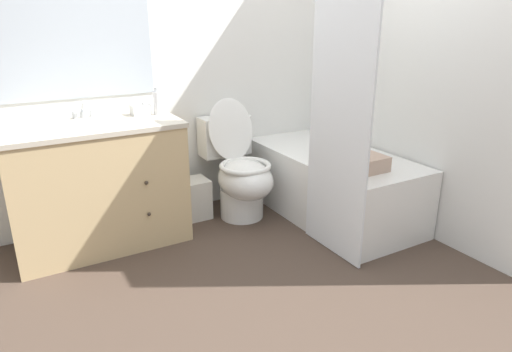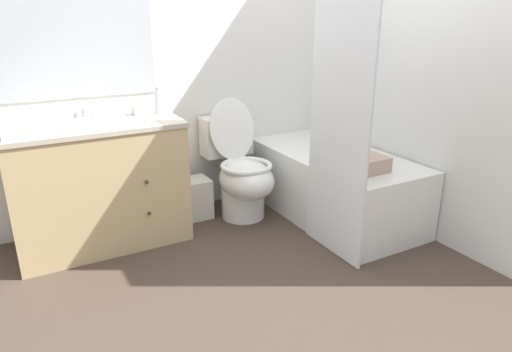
{
  "view_description": "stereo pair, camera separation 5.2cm",
  "coord_description": "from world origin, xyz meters",
  "px_view_note": "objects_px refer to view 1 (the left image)",
  "views": [
    {
      "loc": [
        -1.23,
        -1.7,
        1.49
      ],
      "look_at": [
        0.15,
        0.7,
        0.5
      ],
      "focal_mm": 32.0,
      "sensor_mm": 36.0,
      "label": 1
    },
    {
      "loc": [
        -1.18,
        -1.73,
        1.49
      ],
      "look_at": [
        0.15,
        0.7,
        0.5
      ],
      "focal_mm": 32.0,
      "sensor_mm": 36.0,
      "label": 2
    }
  ],
  "objects_px": {
    "vanity_cabinet": "(98,184)",
    "soap_dispenser": "(157,102)",
    "tissue_box": "(140,109)",
    "sink_faucet": "(83,112)",
    "wastebasket": "(192,199)",
    "hand_towel_folded": "(25,132)",
    "bathtub": "(332,184)",
    "toilet": "(240,174)",
    "bath_towel_folded": "(359,164)"
  },
  "relations": [
    {
      "from": "vanity_cabinet",
      "to": "soap_dispenser",
      "type": "xyz_separation_m",
      "value": [
        0.46,
        0.06,
        0.49
      ]
    },
    {
      "from": "tissue_box",
      "to": "soap_dispenser",
      "type": "relative_size",
      "value": 0.66
    },
    {
      "from": "vanity_cabinet",
      "to": "sink_faucet",
      "type": "bearing_deg",
      "value": 90.0
    },
    {
      "from": "wastebasket",
      "to": "tissue_box",
      "type": "bearing_deg",
      "value": 171.49
    },
    {
      "from": "sink_faucet",
      "to": "tissue_box",
      "type": "height_order",
      "value": "sink_faucet"
    },
    {
      "from": "vanity_cabinet",
      "to": "soap_dispenser",
      "type": "distance_m",
      "value": 0.68
    },
    {
      "from": "wastebasket",
      "to": "hand_towel_folded",
      "type": "relative_size",
      "value": 1.19
    },
    {
      "from": "bathtub",
      "to": "tissue_box",
      "type": "distance_m",
      "value": 1.52
    },
    {
      "from": "toilet",
      "to": "wastebasket",
      "type": "bearing_deg",
      "value": 156.99
    },
    {
      "from": "toilet",
      "to": "bathtub",
      "type": "relative_size",
      "value": 0.63
    },
    {
      "from": "wastebasket",
      "to": "tissue_box",
      "type": "relative_size",
      "value": 2.48
    },
    {
      "from": "toilet",
      "to": "soap_dispenser",
      "type": "distance_m",
      "value": 0.81
    },
    {
      "from": "vanity_cabinet",
      "to": "bathtub",
      "type": "height_order",
      "value": "vanity_cabinet"
    },
    {
      "from": "toilet",
      "to": "hand_towel_folded",
      "type": "xyz_separation_m",
      "value": [
        -1.4,
        -0.09,
        0.52
      ]
    },
    {
      "from": "sink_faucet",
      "to": "bathtub",
      "type": "bearing_deg",
      "value": -20.93
    },
    {
      "from": "bathtub",
      "to": "hand_towel_folded",
      "type": "bearing_deg",
      "value": 173.1
    },
    {
      "from": "toilet",
      "to": "sink_faucet",
      "type": "bearing_deg",
      "value": 164.15
    },
    {
      "from": "toilet",
      "to": "tissue_box",
      "type": "bearing_deg",
      "value": 163.84
    },
    {
      "from": "soap_dispenser",
      "to": "toilet",
      "type": "bearing_deg",
      "value": -13.98
    },
    {
      "from": "soap_dispenser",
      "to": "hand_towel_folded",
      "type": "bearing_deg",
      "value": -164.69
    },
    {
      "from": "tissue_box",
      "to": "hand_towel_folded",
      "type": "distance_m",
      "value": 0.79
    },
    {
      "from": "soap_dispenser",
      "to": "bath_towel_folded",
      "type": "bearing_deg",
      "value": -39.78
    },
    {
      "from": "vanity_cabinet",
      "to": "hand_towel_folded",
      "type": "xyz_separation_m",
      "value": [
        -0.38,
        -0.17,
        0.44
      ]
    },
    {
      "from": "tissue_box",
      "to": "hand_towel_folded",
      "type": "xyz_separation_m",
      "value": [
        -0.74,
        -0.29,
        -0.01
      ]
    },
    {
      "from": "wastebasket",
      "to": "hand_towel_folded",
      "type": "bearing_deg",
      "value": -167.48
    },
    {
      "from": "vanity_cabinet",
      "to": "toilet",
      "type": "xyz_separation_m",
      "value": [
        1.02,
        -0.08,
        -0.08
      ]
    },
    {
      "from": "tissue_box",
      "to": "vanity_cabinet",
      "type": "bearing_deg",
      "value": -162.6
    },
    {
      "from": "wastebasket",
      "to": "soap_dispenser",
      "type": "height_order",
      "value": "soap_dispenser"
    },
    {
      "from": "soap_dispenser",
      "to": "bath_towel_folded",
      "type": "distance_m",
      "value": 1.42
    },
    {
      "from": "wastebasket",
      "to": "soap_dispenser",
      "type": "bearing_deg",
      "value": -178.73
    },
    {
      "from": "wastebasket",
      "to": "hand_towel_folded",
      "type": "height_order",
      "value": "hand_towel_folded"
    },
    {
      "from": "sink_faucet",
      "to": "bath_towel_folded",
      "type": "height_order",
      "value": "sink_faucet"
    },
    {
      "from": "hand_towel_folded",
      "to": "toilet",
      "type": "bearing_deg",
      "value": 3.79
    },
    {
      "from": "vanity_cabinet",
      "to": "wastebasket",
      "type": "height_order",
      "value": "vanity_cabinet"
    },
    {
      "from": "wastebasket",
      "to": "soap_dispenser",
      "type": "relative_size",
      "value": 1.63
    },
    {
      "from": "sink_faucet",
      "to": "bath_towel_folded",
      "type": "distance_m",
      "value": 1.86
    },
    {
      "from": "tissue_box",
      "to": "bath_towel_folded",
      "type": "xyz_separation_m",
      "value": [
        1.16,
        -0.93,
        -0.32
      ]
    },
    {
      "from": "vanity_cabinet",
      "to": "soap_dispenser",
      "type": "relative_size",
      "value": 5.89
    },
    {
      "from": "bathtub",
      "to": "tissue_box",
      "type": "bearing_deg",
      "value": 157.55
    },
    {
      "from": "toilet",
      "to": "bathtub",
      "type": "distance_m",
      "value": 0.71
    },
    {
      "from": "vanity_cabinet",
      "to": "bathtub",
      "type": "relative_size",
      "value": 0.79
    },
    {
      "from": "toilet",
      "to": "hand_towel_folded",
      "type": "height_order",
      "value": "hand_towel_folded"
    },
    {
      "from": "hand_towel_folded",
      "to": "wastebasket",
      "type": "bearing_deg",
      "value": 12.52
    },
    {
      "from": "bathtub",
      "to": "bath_towel_folded",
      "type": "relative_size",
      "value": 4.12
    },
    {
      "from": "wastebasket",
      "to": "sink_faucet",
      "type": "bearing_deg",
      "value": 167.91
    },
    {
      "from": "tissue_box",
      "to": "hand_towel_folded",
      "type": "relative_size",
      "value": 0.48
    },
    {
      "from": "wastebasket",
      "to": "bath_towel_folded",
      "type": "relative_size",
      "value": 0.9
    },
    {
      "from": "vanity_cabinet",
      "to": "sink_faucet",
      "type": "xyz_separation_m",
      "value": [
        -0.0,
        0.21,
        0.44
      ]
    },
    {
      "from": "toilet",
      "to": "bathtub",
      "type": "xyz_separation_m",
      "value": [
        0.62,
        -0.34,
        -0.09
      ]
    },
    {
      "from": "vanity_cabinet",
      "to": "toilet",
      "type": "bearing_deg",
      "value": -4.48
    }
  ]
}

